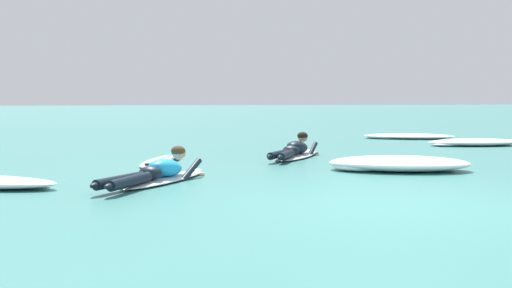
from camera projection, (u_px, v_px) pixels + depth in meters
name	position (u px, v px, depth m)	size (l,w,h in m)	color
ground_plane	(272.00, 141.00, 17.03)	(120.00, 120.00, 0.00)	#387A75
surfer_near	(159.00, 173.00, 8.82)	(1.64, 2.50, 0.54)	silver
surfer_far	(295.00, 151.00, 12.34)	(1.55, 2.43, 0.53)	silver
drifting_surfboard	(162.00, 160.00, 11.52)	(1.06, 2.36, 0.16)	silver
whitewater_front	(409.00, 136.00, 17.76)	(2.74, 1.63, 0.15)	white
whitewater_back	(399.00, 164.00, 10.26)	(2.52, 1.65, 0.25)	white
whitewater_far_band	(475.00, 142.00, 15.30)	(2.38, 0.98, 0.18)	white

